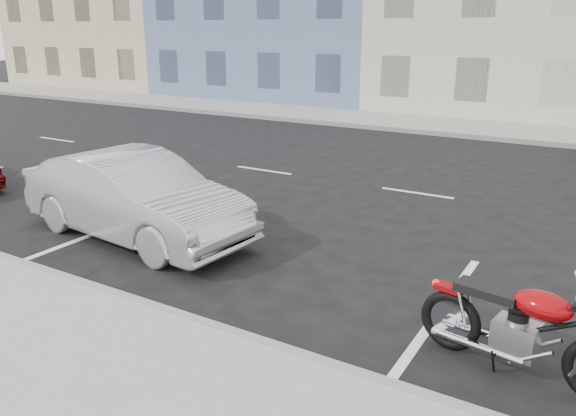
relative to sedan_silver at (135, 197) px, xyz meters
The scene contains 5 objects.
ground 7.34m from the sedan_silver, 44.20° to the left, with size 120.00×120.00×0.00m, color black.
sidewalk_far 13.81m from the sedan_silver, 89.02° to the left, with size 80.00×3.40×0.15m, color gray.
curb_near 2.03m from the sedan_silver, 82.94° to the right, with size 80.00×0.12×0.16m, color gray.
curb_far 12.11m from the sedan_silver, 88.88° to the left, with size 80.00×0.12×0.16m, color gray.
sedan_silver is the anchor object (origin of this frame).
Camera 1 is at (1.63, -11.51, 3.42)m, focal length 35.00 mm.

